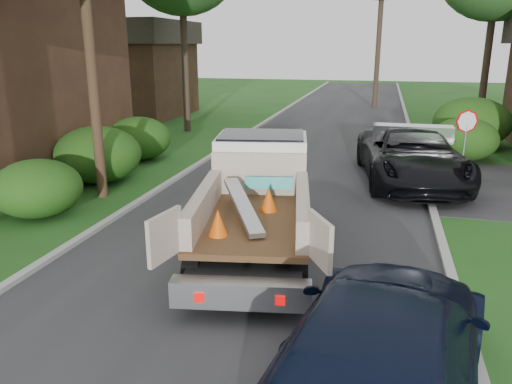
{
  "coord_description": "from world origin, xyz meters",
  "views": [
    {
      "loc": [
        2.55,
        -7.93,
        4.41
      ],
      "look_at": [
        -0.1,
        2.64,
        1.2
      ],
      "focal_mm": 35.0,
      "sensor_mm": 36.0,
      "label": 1
    }
  ],
  "objects_px": {
    "black_pickup": "(411,156)",
    "house_left_far": "(127,67)",
    "stop_sign": "(466,131)",
    "utility_pole": "(87,16)",
    "flatbed_truck": "(258,188)",
    "navy_suv": "(381,353)"
  },
  "relations": [
    {
      "from": "flatbed_truck",
      "to": "black_pickup",
      "type": "relative_size",
      "value": 0.98
    },
    {
      "from": "black_pickup",
      "to": "navy_suv",
      "type": "height_order",
      "value": "black_pickup"
    },
    {
      "from": "stop_sign",
      "to": "flatbed_truck",
      "type": "distance_m",
      "value": 8.16
    },
    {
      "from": "black_pickup",
      "to": "house_left_far",
      "type": "bearing_deg",
      "value": 134.42
    },
    {
      "from": "navy_suv",
      "to": "house_left_far",
      "type": "bearing_deg",
      "value": -47.09
    },
    {
      "from": "stop_sign",
      "to": "navy_suv",
      "type": "distance_m",
      "value": 11.8
    },
    {
      "from": "utility_pole",
      "to": "flatbed_truck",
      "type": "height_order",
      "value": "utility_pole"
    },
    {
      "from": "house_left_far",
      "to": "black_pickup",
      "type": "bearing_deg",
      "value": -37.35
    },
    {
      "from": "stop_sign",
      "to": "utility_pole",
      "type": "height_order",
      "value": "utility_pole"
    },
    {
      "from": "navy_suv",
      "to": "black_pickup",
      "type": "bearing_deg",
      "value": -84.92
    },
    {
      "from": "house_left_far",
      "to": "navy_suv",
      "type": "xyz_separation_m",
      "value": [
        16.24,
        -24.5,
        -2.21
      ]
    },
    {
      "from": "utility_pole",
      "to": "black_pickup",
      "type": "distance_m",
      "value": 10.79
    },
    {
      "from": "stop_sign",
      "to": "flatbed_truck",
      "type": "height_order",
      "value": "stop_sign"
    },
    {
      "from": "flatbed_truck",
      "to": "black_pickup",
      "type": "height_order",
      "value": "flatbed_truck"
    },
    {
      "from": "utility_pole",
      "to": "black_pickup",
      "type": "bearing_deg",
      "value": 23.6
    },
    {
      "from": "black_pickup",
      "to": "navy_suv",
      "type": "xyz_separation_m",
      "value": [
        -0.86,
        -11.45,
        -0.06
      ]
    },
    {
      "from": "utility_pole",
      "to": "navy_suv",
      "type": "xyz_separation_m",
      "value": [
        8.22,
        -7.48,
        -4.33
      ]
    },
    {
      "from": "stop_sign",
      "to": "house_left_far",
      "type": "distance_m",
      "value": 22.81
    },
    {
      "from": "black_pickup",
      "to": "utility_pole",
      "type": "bearing_deg",
      "value": -164.62
    },
    {
      "from": "house_left_far",
      "to": "stop_sign",
      "type": "bearing_deg",
      "value": -34.81
    },
    {
      "from": "stop_sign",
      "to": "utility_pole",
      "type": "bearing_deg",
      "value": -159.38
    },
    {
      "from": "black_pickup",
      "to": "flatbed_truck",
      "type": "bearing_deg",
      "value": -129.26
    }
  ]
}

